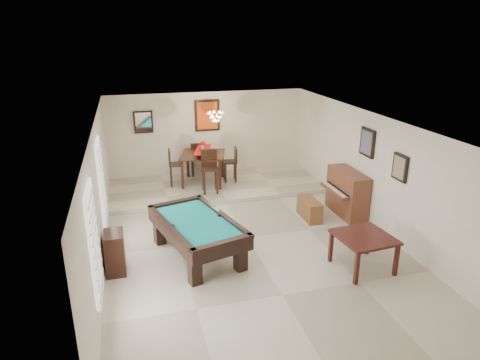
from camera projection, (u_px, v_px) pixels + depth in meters
name	position (u px, v px, depth m)	size (l,w,h in m)	color
ground_plane	(247.00, 238.00, 9.48)	(6.00, 9.00, 0.02)	beige
wall_back	(207.00, 135.00, 13.14)	(6.00, 0.04, 2.60)	silver
wall_front	(353.00, 310.00, 4.95)	(6.00, 0.04, 2.60)	silver
wall_left	(99.00, 196.00, 8.32)	(0.04, 9.00, 2.60)	silver
wall_right	(373.00, 171.00, 9.77)	(0.04, 9.00, 2.60)	silver
ceiling	(248.00, 122.00, 8.61)	(6.00, 9.00, 0.04)	white
dining_step	(217.00, 186.00, 12.42)	(6.00, 2.50, 0.12)	beige
window_left_front	(94.00, 243.00, 6.29)	(0.06, 1.00, 1.70)	white
window_left_rear	(101.00, 181.00, 8.84)	(0.06, 1.00, 1.70)	white
pool_table	(197.00, 239.00, 8.61)	(1.24, 2.29, 0.76)	black
square_table	(363.00, 252.00, 8.16)	(0.99, 0.99, 0.69)	#35100D
upright_piano	(342.00, 194.00, 10.48)	(0.75, 1.34, 1.11)	brown
piano_bench	(309.00, 209.00, 10.38)	(0.33, 0.86, 0.48)	brown
apothecary_chest	(115.00, 252.00, 8.02)	(0.36, 0.54, 0.81)	black
dining_table	(203.00, 166.00, 12.34)	(1.20, 1.20, 0.99)	black
flower_vase	(202.00, 145.00, 12.13)	(0.15, 0.15, 0.26)	#AC0E17
dining_chair_south	(210.00, 172.00, 11.60)	(0.43, 0.43, 1.17)	black
dining_chair_north	(197.00, 158.00, 13.02)	(0.39, 0.39, 1.04)	black
dining_chair_west	(176.00, 167.00, 12.16)	(0.40, 0.40, 1.07)	black
dining_chair_east	(230.00, 164.00, 12.49)	(0.37, 0.37, 1.01)	black
chandelier	(216.00, 113.00, 11.66)	(0.44, 0.44, 0.60)	#FFE5B2
back_painting	(207.00, 115.00, 12.91)	(0.75, 0.06, 0.95)	#D84C14
back_mirror	(143.00, 122.00, 12.48)	(0.55, 0.06, 0.65)	white
right_picture_upper	(367.00, 143.00, 9.83)	(0.06, 0.55, 0.65)	slate
right_picture_lower	(400.00, 167.00, 8.72)	(0.06, 0.45, 0.55)	gray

